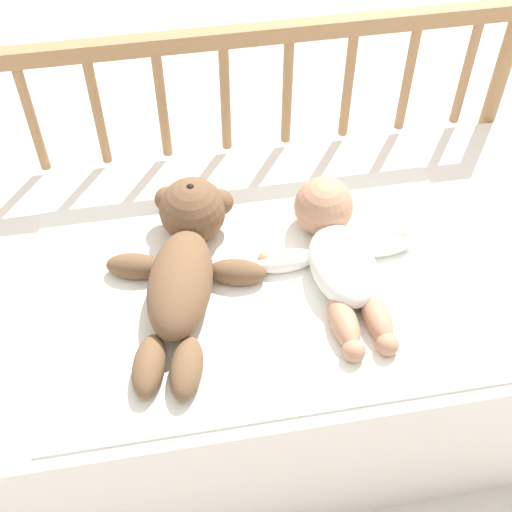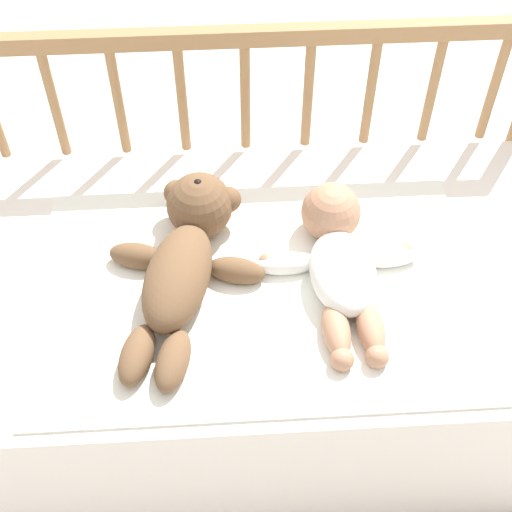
{
  "view_description": "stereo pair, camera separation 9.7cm",
  "coord_description": "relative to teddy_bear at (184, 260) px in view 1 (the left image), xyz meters",
  "views": [
    {
      "loc": [
        -0.15,
        -0.87,
        1.51
      ],
      "look_at": [
        0.0,
        -0.02,
        0.49
      ],
      "focal_mm": 50.0,
      "sensor_mm": 36.0,
      "label": 1
    },
    {
      "loc": [
        -0.05,
        -0.88,
        1.51
      ],
      "look_at": [
        0.0,
        -0.02,
        0.49
      ],
      "focal_mm": 50.0,
      "sensor_mm": 36.0,
      "label": 2
    }
  ],
  "objects": [
    {
      "name": "crib_rail",
      "position": [
        0.13,
        0.37,
        0.04
      ],
      "size": [
        1.29,
        0.04,
        0.73
      ],
      "color": "#997047",
      "rests_on": "ground_plane"
    },
    {
      "name": "teddy_bear",
      "position": [
        0.0,
        0.0,
        0.0
      ],
      "size": [
        0.31,
        0.47,
        0.13
      ],
      "color": "brown",
      "rests_on": "crib_mattress"
    },
    {
      "name": "baby",
      "position": [
        0.29,
        -0.02,
        -0.01
      ],
      "size": [
        0.32,
        0.4,
        0.12
      ],
      "color": "white",
      "rests_on": "crib_mattress"
    },
    {
      "name": "crib_mattress",
      "position": [
        0.13,
        -0.0,
        -0.27
      ],
      "size": [
        1.29,
        0.69,
        0.43
      ],
      "color": "white",
      "rests_on": "ground_plane"
    },
    {
      "name": "ground_plane",
      "position": [
        0.13,
        -0.0,
        -0.49
      ],
      "size": [
        12.0,
        12.0,
        0.0
      ],
      "primitive_type": "plane",
      "color": "silver"
    },
    {
      "name": "blanket",
      "position": [
        0.13,
        -0.05,
        -0.05
      ],
      "size": [
        0.83,
        0.55,
        0.01
      ],
      "color": "white",
      "rests_on": "crib_mattress"
    }
  ]
}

